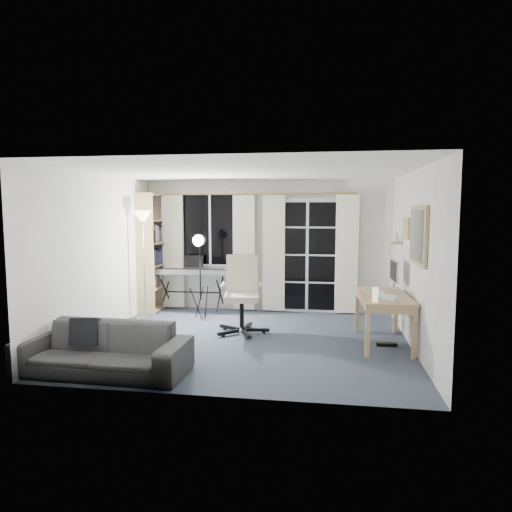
{
  "coord_description": "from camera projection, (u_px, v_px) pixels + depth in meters",
  "views": [
    {
      "loc": [
        1.06,
        -6.3,
        1.88
      ],
      "look_at": [
        0.06,
        0.35,
        1.18
      ],
      "focal_mm": 32.0,
      "sensor_mm": 36.0,
      "label": 1
    }
  ],
  "objects": [
    {
      "name": "desk_clutter",
      "position": [
        381.0,
        309.0,
        6.1
      ],
      "size": [
        0.4,
        0.8,
        0.89
      ],
      "rotation": [
        0.0,
        0.0,
        0.04
      ],
      "color": "white",
      "rests_on": "desk"
    },
    {
      "name": "keyboard_piano",
      "position": [
        193.0,
        272.0,
        8.34
      ],
      "size": [
        1.34,
        0.68,
        0.96
      ],
      "rotation": [
        0.0,
        0.0,
        0.04
      ],
      "color": "black",
      "rests_on": "floor"
    },
    {
      "name": "curtains",
      "position": [
        258.0,
        252.0,
        8.31
      ],
      "size": [
        3.6,
        0.07,
        2.13
      ],
      "color": "gold",
      "rests_on": "floor"
    },
    {
      "name": "desk",
      "position": [
        384.0,
        301.0,
        6.31
      ],
      "size": [
        0.7,
        1.33,
        0.7
      ],
      "rotation": [
        0.0,
        0.0,
        0.04
      ],
      "color": "tan",
      "rests_on": "floor"
    },
    {
      "name": "studio_light",
      "position": [
        199.0,
        250.0,
        7.62
      ],
      "size": [
        0.26,
        0.3,
        1.49
      ],
      "rotation": [
        0.0,
        0.0,
        -0.01
      ],
      "color": "black",
      "rests_on": "floor"
    },
    {
      "name": "french_door",
      "position": [
        307.0,
        256.0,
        8.27
      ],
      "size": [
        1.32,
        0.09,
        2.11
      ],
      "color": "white",
      "rests_on": "floor"
    },
    {
      "name": "bookshelf",
      "position": [
        152.0,
        255.0,
        8.53
      ],
      "size": [
        0.36,
        1.01,
        2.17
      ],
      "rotation": [
        0.0,
        0.0,
        -0.01
      ],
      "color": "#A58957",
      "rests_on": "floor"
    },
    {
      "name": "framed_print",
      "position": [
        406.0,
        228.0,
        6.59
      ],
      "size": [
        0.03,
        0.42,
        0.32
      ],
      "color": "#A58957",
      "rests_on": "floor"
    },
    {
      "name": "wall_shelf",
      "position": [
        396.0,
        239.0,
        7.11
      ],
      "size": [
        0.16,
        0.3,
        0.18
      ],
      "color": "#A58957",
      "rests_on": "floor"
    },
    {
      "name": "mug",
      "position": [
        397.0,
        298.0,
        5.78
      ],
      "size": [
        0.12,
        0.09,
        0.11
      ],
      "primitive_type": "imported",
      "rotation": [
        0.0,
        0.0,
        0.04
      ],
      "color": "silver",
      "rests_on": "desk"
    },
    {
      "name": "sofa",
      "position": [
        102.0,
        341.0,
        5.2
      ],
      "size": [
        1.96,
        0.63,
        0.76
      ],
      "rotation": [
        0.0,
        0.0,
        -0.03
      ],
      "color": "#2F2F32",
      "rests_on": "floor"
    },
    {
      "name": "window",
      "position": [
        210.0,
        229.0,
        8.49
      ],
      "size": [
        1.2,
        0.08,
        1.4
      ],
      "color": "white",
      "rests_on": "floor"
    },
    {
      "name": "floor",
      "position": [
        249.0,
        341.0,
        6.55
      ],
      "size": [
        4.5,
        4.0,
        0.02
      ],
      "primitive_type": "cube",
      "color": "#323C49",
      "rests_on": "ground"
    },
    {
      "name": "wall_mirror",
      "position": [
        418.0,
        235.0,
        5.71
      ],
      "size": [
        0.04,
        0.94,
        0.74
      ],
      "color": "#A58957",
      "rests_on": "floor"
    },
    {
      "name": "office_chair",
      "position": [
        242.0,
        287.0,
        6.99
      ],
      "size": [
        0.81,
        0.81,
        1.18
      ],
      "rotation": [
        0.0,
        0.0,
        0.15
      ],
      "color": "black",
      "rests_on": "floor"
    },
    {
      "name": "monitor",
      "position": [
        394.0,
        272.0,
        6.68
      ],
      "size": [
        0.17,
        0.5,
        0.44
      ],
      "rotation": [
        0.0,
        0.0,
        0.04
      ],
      "color": "silver",
      "rests_on": "desk"
    },
    {
      "name": "torchiere_lamp",
      "position": [
        143.0,
        232.0,
        7.68
      ],
      "size": [
        0.38,
        0.38,
        1.85
      ],
      "rotation": [
        0.0,
        0.0,
        -0.36
      ],
      "color": "#B2B2B7",
      "rests_on": "floor"
    }
  ]
}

